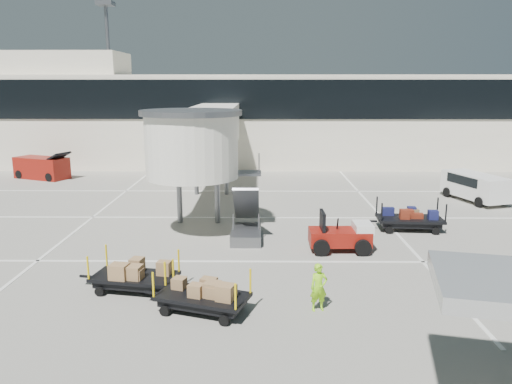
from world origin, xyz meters
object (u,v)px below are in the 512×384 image
Objects in this scene: suitcase_cart at (411,220)px; belt_loader at (42,168)px; minivan at (474,185)px; box_cart_near at (206,295)px; box_cart_far at (134,277)px; ground_worker at (319,287)px; baggage_tug at (341,236)px.

belt_loader is at bearing 153.82° from suitcase_cart.
belt_loader reaches higher than minivan.
box_cart_near is (-9.30, -9.32, 0.03)m from suitcase_cart.
suitcase_cart is 1.08× the size of box_cart_far.
suitcase_cart reaches higher than box_cart_near.
ground_worker reaches higher than box_cart_near.
baggage_tug is 8.16m from box_cart_near.
box_cart_far is at bearing -144.00° from suitcase_cart.
ground_worker is at bearing 21.52° from box_cart_near.
box_cart_far is 6.52m from ground_worker.
belt_loader is at bearing 115.64° from ground_worker.
box_cart_near is at bearing -33.79° from belt_loader.
baggage_tug is at bearing -16.82° from belt_loader.
minivan reaches higher than box_cart_far.
box_cart_near is 22.06m from minivan.
ground_worker is at bearing -27.80° from belt_loader.
box_cart_near is at bearing -131.39° from suitcase_cart.
baggage_tug reaches higher than suitcase_cart.
suitcase_cart is 13.17m from box_cart_near.
suitcase_cart is 28.36m from belt_loader.
baggage_tug is at bearing -152.47° from minivan.
box_cart_far is at bearing -158.60° from minivan.
minivan is at bearing 49.33° from box_cart_far.
suitcase_cart is at bearing -148.67° from minivan.
box_cart_far is at bearing 167.06° from box_cart_near.
box_cart_near is 3.63m from ground_worker.
box_cart_far is at bearing -151.43° from baggage_tug.
belt_loader is at bearing 141.94° from box_cart_near.
baggage_tug reaches higher than ground_worker.
baggage_tug is 9.22m from box_cart_far.
minivan is (5.89, 6.67, 0.48)m from suitcase_cart.
belt_loader reaches higher than ground_worker.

